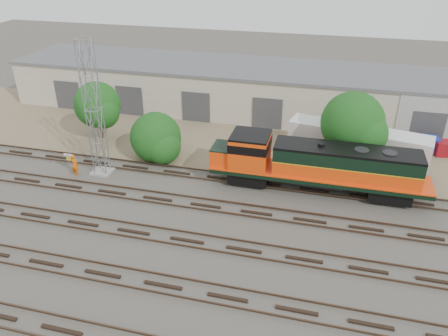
% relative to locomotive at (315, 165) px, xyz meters
% --- Properties ---
extents(ground, '(140.00, 140.00, 0.00)m').
position_rel_locomotive_xyz_m(ground, '(-7.82, -6.00, -2.40)').
color(ground, '#47423A').
rests_on(ground, ground).
extents(dirt_strip, '(80.00, 16.00, 0.02)m').
position_rel_locomotive_xyz_m(dirt_strip, '(-7.82, 9.00, -2.39)').
color(dirt_strip, '#726047').
rests_on(dirt_strip, ground).
extents(tracks, '(80.00, 20.40, 0.28)m').
position_rel_locomotive_xyz_m(tracks, '(-7.82, -9.00, -2.32)').
color(tracks, black).
rests_on(tracks, ground).
extents(warehouse, '(58.40, 10.40, 5.30)m').
position_rel_locomotive_xyz_m(warehouse, '(-7.78, 16.98, 0.25)').
color(warehouse, beige).
rests_on(warehouse, ground).
extents(locomotive, '(17.45, 3.06, 4.19)m').
position_rel_locomotive_xyz_m(locomotive, '(0.00, 0.00, 0.00)').
color(locomotive, black).
rests_on(locomotive, tracks).
extents(signal_tower, '(1.72, 1.72, 11.65)m').
position_rel_locomotive_xyz_m(signal_tower, '(-18.25, -1.51, 3.27)').
color(signal_tower, gray).
rests_on(signal_tower, ground).
extents(sign_post, '(0.83, 0.06, 2.03)m').
position_rel_locomotive_xyz_m(sign_post, '(-20.78, -2.48, -0.99)').
color(sign_post, gray).
rests_on(sign_post, ground).
extents(worker, '(0.80, 0.58, 2.02)m').
position_rel_locomotive_xyz_m(worker, '(-20.23, -2.57, -1.39)').
color(worker, orange).
rests_on(worker, ground).
extents(semi_trailer, '(12.40, 4.91, 3.74)m').
position_rel_locomotive_xyz_m(semi_trailer, '(3.63, 5.13, -0.05)').
color(semi_trailer, silver).
rests_on(semi_trailer, ground).
extents(dumpster_blue, '(1.69, 1.60, 1.50)m').
position_rel_locomotive_xyz_m(dumpster_blue, '(10.34, 10.27, -1.65)').
color(dumpster_blue, navy).
rests_on(dumpster_blue, ground).
extents(dumpster_red, '(1.71, 1.63, 1.40)m').
position_rel_locomotive_xyz_m(dumpster_red, '(11.50, 9.76, -1.70)').
color(dumpster_red, maroon).
rests_on(dumpster_red, ground).
extents(tree_west, '(4.83, 4.60, 6.02)m').
position_rel_locomotive_xyz_m(tree_west, '(-21.57, 4.79, 1.19)').
color(tree_west, '#382619').
rests_on(tree_west, ground).
extents(tree_mid, '(4.96, 4.72, 4.72)m').
position_rel_locomotive_xyz_m(tree_mid, '(-14.43, 2.23, -0.44)').
color(tree_mid, '#382619').
rests_on(tree_mid, ground).
extents(tree_east, '(5.63, 5.36, 7.24)m').
position_rel_locomotive_xyz_m(tree_east, '(2.90, 4.08, 2.02)').
color(tree_east, '#382619').
rests_on(tree_east, ground).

